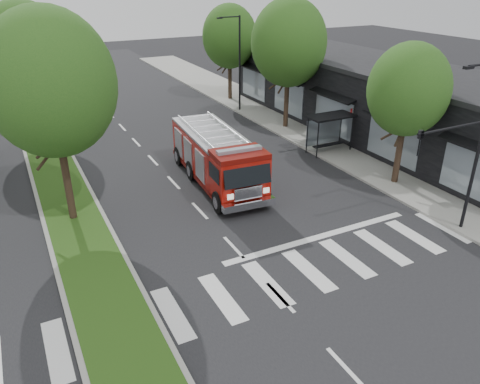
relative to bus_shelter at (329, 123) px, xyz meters
The scene contains 13 objects.
ground 14.00m from the bus_shelter, 143.97° to the right, with size 140.00×140.00×0.00m, color black.
sidewalk_right 3.00m from the bus_shelter, 54.94° to the left, with size 5.00×80.00×0.15m, color gray.
median 19.92m from the bus_shelter, 150.20° to the left, with size 3.00×50.00×0.15m.
storefront_row 6.11m from the bus_shelter, 17.71° to the left, with size 8.00×30.00×5.00m, color black.
bus_shelter is the anchor object (origin of this frame).
tree_right_near 7.06m from the bus_shelter, 87.21° to the right, with size 4.40×4.40×8.05m.
tree_right_mid 7.36m from the bus_shelter, 87.07° to the left, with size 5.60×5.60×9.72m.
tree_right_far 16.30m from the bus_shelter, 88.92° to the left, with size 5.00×5.00×8.73m.
tree_median_near 17.98m from the bus_shelter, behind, with size 5.80×5.80×10.16m.
tree_median_far 21.36m from the bus_shelter, 145.43° to the left, with size 5.60×5.60×9.72m.
streetlight_right_near 12.05m from the bus_shelter, 97.76° to the right, with size 4.08×0.22×8.00m.
streetlight_right_far 12.13m from the bus_shelter, 94.11° to the left, with size 2.11×0.20×8.00m.
fire_engine 8.98m from the bus_shelter, behind, with size 3.47×9.54×3.25m.
Camera 1 is at (-7.93, -16.14, 11.35)m, focal length 35.00 mm.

